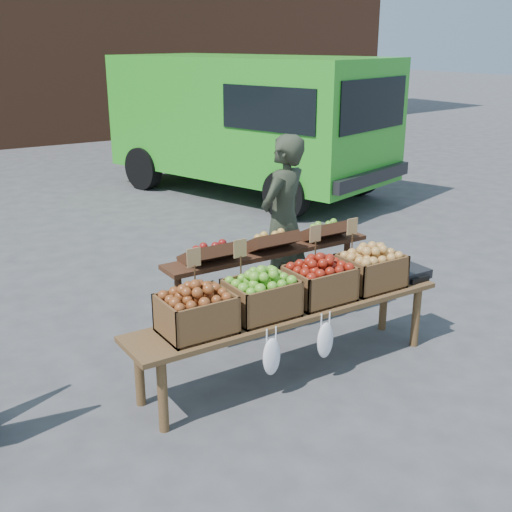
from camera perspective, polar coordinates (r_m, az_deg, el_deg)
ground at (r=5.48m, az=10.14°, el=-9.38°), size 80.00×80.00×0.00m
delivery_van at (r=11.17m, az=-0.68°, el=11.47°), size 3.77×5.59×2.29m
vendor at (r=6.38m, az=2.44°, el=3.20°), size 0.73×0.62×1.70m
back_table at (r=5.74m, az=1.19°, el=-2.04°), size 2.10×0.44×1.04m
display_bench at (r=5.15m, az=3.04°, el=-7.48°), size 2.70×0.56×0.57m
crate_golden_apples at (r=4.57m, az=-5.33°, el=-5.15°), size 0.50×0.40×0.28m
crate_russet_pears at (r=4.83m, az=0.46°, el=-3.74°), size 0.50×0.40×0.28m
crate_red_apples at (r=5.13m, az=5.62°, el=-2.46°), size 0.50×0.40×0.28m
crate_green_apples at (r=5.47m, az=10.16°, el=-1.30°), size 0.50×0.40×0.28m
weighing_scale at (r=5.79m, az=13.21°, el=-1.44°), size 0.34×0.30×0.08m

